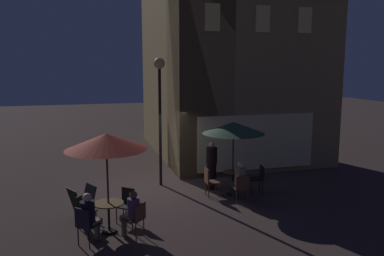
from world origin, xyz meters
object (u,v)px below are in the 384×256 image
Objects in this scene: patio_umbrella_1 at (106,142)px; patron_standing_3 at (212,166)px; patron_seated_2 at (132,211)px; street_lamp_near_corner at (160,90)px; cafe_chair_4 at (84,208)px; cafe_chair_6 at (137,217)px; patio_umbrella_0 at (233,128)px; cafe_chair_0 at (209,180)px; cafe_chair_5 at (85,223)px; cafe_chair_2 at (259,177)px; cafe_chair_1 at (241,186)px; cafe_table_1 at (109,210)px; patron_seated_0 at (240,179)px; patron_seated_1 at (89,215)px; menu_sandwich_board at (82,202)px; cafe_table_0 at (233,179)px; cafe_chair_3 at (126,202)px.

patio_umbrella_1 is 1.56× the size of patron_standing_3.
patron_seated_2 is at bearing -41.82° from patio_umbrella_1.
patron_seated_2 is at bearing -110.52° from street_lamp_near_corner.
cafe_chair_6 is at bearing -0.68° from cafe_chair_4.
cafe_chair_6 is (-3.44, -2.48, -1.62)m from patio_umbrella_0.
cafe_chair_0 is at bearing 178.90° from patio_umbrella_0.
cafe_chair_6 is 0.75× the size of patron_seated_2.
cafe_chair_2 is at bearing -24.23° from cafe_chair_5.
cafe_chair_1 is at bearing -50.53° from street_lamp_near_corner.
cafe_table_1 is 0.84m from cafe_chair_6.
cafe_chair_4 is 0.94× the size of cafe_chair_6.
cafe_chair_2 is at bearing 34.14° from patron_standing_3.
cafe_chair_1 is at bearing -27.33° from cafe_chair_5.
patron_seated_2 is (-3.52, -1.70, -0.04)m from patron_seated_0.
patron_seated_0 is 4.85m from patron_seated_1.
patio_umbrella_1 is at bearing -154.71° from patio_umbrella_0.
cafe_chair_6 is 4.36m from patron_standing_3.
patron_seated_1 reaches higher than cafe_table_1.
cafe_chair_4 is at bearing 0.62° from cafe_chair_6.
cafe_chair_6 is (-4.29, -2.34, -0.01)m from cafe_chair_2.
cafe_chair_5 is (0.07, -1.76, 0.11)m from menu_sandwich_board.
cafe_chair_6 is at bearing 180.00° from patron_seated_2.
cafe_chair_6 is at bearing -144.15° from patio_umbrella_0.
cafe_chair_5 reaches higher than menu_sandwich_board.
patron_seated_2 is at bearing -146.11° from patio_umbrella_0.
cafe_chair_1 is 1.62m from patron_standing_3.
patron_seated_2 is (-3.55, -2.38, -1.51)m from patio_umbrella_0.
patron_seated_2 is at bearing -0.00° from cafe_chair_6.
street_lamp_near_corner is 4.91m from cafe_table_1.
patio_umbrella_1 reaches higher than cafe_table_0.
cafe_chair_2 is (1.64, -0.16, 0.02)m from cafe_chair_0.
cafe_table_1 is 1.75m from patio_umbrella_1.
cafe_chair_2 is at bearing -9.70° from cafe_table_0.
patron_standing_3 is at bearing 67.55° from cafe_chair_0.
cafe_table_1 is at bearing -104.04° from patio_umbrella_1.
cafe_chair_6 is (0.12, -1.15, 0.01)m from cafe_chair_3.
cafe_chair_0 is at bearing -15.52° from menu_sandwich_board.
patron_seated_0 is at bearing 17.04° from patio_umbrella_1.
menu_sandwich_board is 0.98× the size of cafe_chair_6.
cafe_table_1 is at bearing -77.07° from patron_standing_3.
cafe_chair_4 is (-0.58, 0.50, -1.81)m from patio_umbrella_1.
cafe_table_1 is 0.85× the size of cafe_chair_3.
patron_seated_1 is (-5.40, -2.30, 0.14)m from cafe_chair_2.
patron_seated_0 reaches higher than cafe_chair_5.
patron_standing_3 is (3.08, 2.04, 0.26)m from cafe_chair_3.
cafe_table_0 is 0.64× the size of patron_seated_2.
cafe_chair_2 is at bearing -111.23° from patron_seated_2.
patio_umbrella_1 is (-4.07, -1.92, 0.14)m from patio_umbrella_0.
cafe_table_0 is 0.83× the size of cafe_chair_0.
cafe_chair_5 is (-4.64, -2.56, -1.62)m from patio_umbrella_0.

